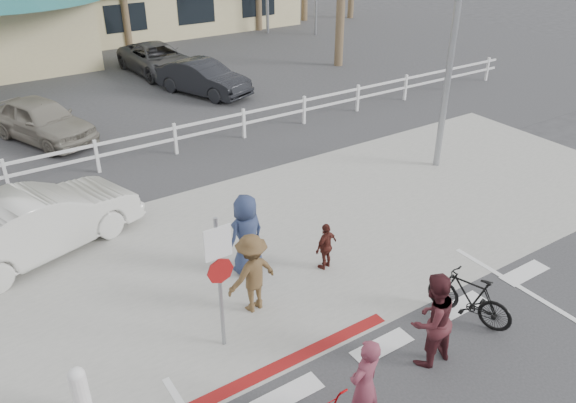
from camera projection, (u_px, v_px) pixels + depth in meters
ground at (406, 368)px, 9.48m from camera, size 140.00×140.00×0.00m
sidewalk_plaza at (267, 246)px, 12.78m from camera, size 22.00×7.00×0.01m
cross_street at (192, 181)px, 15.71m from camera, size 40.00×5.00×0.01m
parking_lot at (93, 94)px, 22.69m from camera, size 50.00×16.00×0.01m
curb_red at (214, 397)px, 8.90m from camera, size 7.00×0.25×0.02m
rail_fence at (178, 138)px, 17.19m from camera, size 29.40×0.16×1.00m
sign_post at (220, 278)px, 9.29m from camera, size 0.50×0.10×2.90m
bollard_0 at (80, 392)px, 8.40m from camera, size 0.26×0.26×0.95m
streetlight_0 at (458, 7)px, 14.51m from camera, size 0.60×2.00×9.00m
rider_red at (364, 385)px, 8.07m from camera, size 0.66×0.51×1.63m
bike_black at (469, 297)px, 10.36m from camera, size 0.93×1.70×0.99m
rider_black at (432, 320)px, 9.23m from camera, size 0.87×0.69×1.76m
pedestrian_a at (252, 273)px, 10.48m from camera, size 1.11×0.73×1.62m
pedestrian_child at (326, 246)px, 11.79m from camera, size 0.68×0.42×1.08m
pedestrian_b at (246, 235)px, 11.53m from camera, size 0.97×0.74×1.79m
car_white_sedan at (38, 222)px, 12.25m from camera, size 4.79×2.89×1.49m
lot_car_2 at (42, 120)px, 18.03m from camera, size 3.05×4.40×1.39m
lot_car_3 at (203, 78)px, 22.32m from camera, size 2.81×4.30×1.34m
lot_car_5 at (157, 59)px, 24.99m from camera, size 2.46×4.82×1.30m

